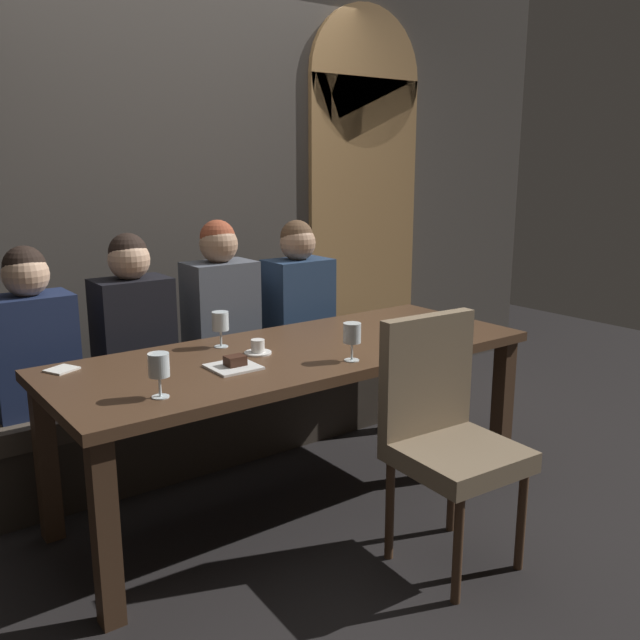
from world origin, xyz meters
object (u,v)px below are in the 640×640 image
Objects in this scene: diner_redhead at (32,335)px; diner_far_end at (221,302)px; espresso_cup at (258,348)px; wine_glass_end_right at (159,367)px; diner_near_end at (298,295)px; dessert_plate at (234,365)px; dining_table at (297,368)px; wine_glass_center_back at (352,334)px; chair_near_side at (444,425)px; banquette_bench at (225,412)px; wine_glass_far_right at (220,323)px; diner_bearded at (133,318)px.

diner_far_end reaches higher than diner_redhead.
wine_glass_end_right is at bearing -154.25° from espresso_cup.
diner_near_end is 4.20× the size of dessert_plate.
diner_near_end is at bearing 54.78° from dining_table.
diner_redhead is at bearing 136.49° from wine_glass_center_back.
wine_glass_center_back is (-0.40, -0.97, 0.03)m from diner_near_end.
diner_redhead is 0.96m from wine_glass_end_right.
chair_near_side is at bearing -48.26° from dessert_plate.
dessert_plate is (-0.37, -0.78, 0.53)m from banquette_bench.
wine_glass_end_right reaches higher than espresso_cup.
wine_glass_far_right reaches higher than dessert_plate.
chair_near_side reaches higher than espresso_cup.
diner_far_end is at bearing 51.29° from wine_glass_end_right.
espresso_cup reaches higher than banquette_bench.
dessert_plate reaches higher than dining_table.
espresso_cup is at bearing -105.31° from diner_far_end.
diner_bearded is 6.53× the size of espresso_cup.
chair_near_side is 5.98× the size of wine_glass_center_back.
wine_glass_center_back reaches higher than banquette_bench.
diner_redhead is 0.92× the size of diner_far_end.
banquette_bench is 3.04× the size of diner_far_end.
banquette_bench is 0.87m from espresso_cup.
wine_glass_center_back is 0.85m from wine_glass_end_right.
chair_near_side is (0.20, -1.42, 0.33)m from banquette_bench.
diner_redhead is 0.96m from diner_far_end.
diner_near_end reaches higher than wine_glass_center_back.
wine_glass_end_right is at bearing -78.15° from diner_redhead.
chair_near_side is 1.11m from wine_glass_end_right.
diner_near_end is at bearing -0.82° from diner_redhead.
dining_table is 0.40m from wine_glass_far_right.
dining_table is 2.90× the size of diner_redhead.
wine_glass_far_right is (0.23, -0.47, 0.03)m from diner_bearded.
chair_near_side is 5.98× the size of wine_glass_far_right.
diner_bearded is at bearing 115.51° from chair_near_side.
wine_glass_far_right reaches higher than dining_table.
chair_near_side is at bearing -26.67° from wine_glass_end_right.
diner_bearded is 4.78× the size of wine_glass_far_right.
diner_far_end reaches higher than wine_glass_center_back.
dessert_plate is (-0.85, -0.76, -0.07)m from diner_near_end.
diner_redhead is 1.44m from diner_near_end.
diner_far_end is 0.89m from dessert_plate.
espresso_cup reaches higher than dessert_plate.
wine_glass_far_right reaches higher than espresso_cup.
wine_glass_end_right is (-0.96, 0.48, 0.29)m from chair_near_side.
dessert_plate is at bearing 21.88° from wine_glass_end_right.
chair_near_side is at bearing -74.45° from dining_table.
espresso_cup is (-0.18, -0.66, 0.54)m from banquette_bench.
wine_glass_end_right reaches higher than dining_table.
dining_table is 2.68× the size of diner_far_end.
diner_redhead is 0.98m from dessert_plate.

